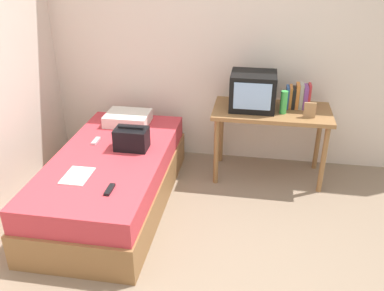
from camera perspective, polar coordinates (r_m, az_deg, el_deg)
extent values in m
plane|color=#84705B|center=(3.31, 1.25, -17.10)|extent=(8.00, 8.00, 0.00)
cube|color=beige|center=(4.49, 5.21, 13.82)|extent=(5.20, 0.10, 2.60)
cube|color=olive|center=(4.03, -10.71, -5.83)|extent=(1.00, 2.00, 0.31)
cube|color=#C63842|center=(3.89, -11.03, -2.58)|extent=(0.97, 1.94, 0.21)
cube|color=olive|center=(4.24, 10.83, 4.60)|extent=(1.16, 0.60, 0.04)
cylinder|color=olive|center=(4.19, 3.32, -0.86)|extent=(0.05, 0.05, 0.71)
cylinder|color=olive|center=(4.23, 17.46, -1.89)|extent=(0.05, 0.05, 0.71)
cylinder|color=olive|center=(4.62, 3.98, 1.84)|extent=(0.05, 0.05, 0.71)
cylinder|color=olive|center=(4.66, 16.82, 0.89)|extent=(0.05, 0.05, 0.71)
cube|color=black|center=(4.18, 8.31, 7.38)|extent=(0.44, 0.38, 0.36)
cube|color=#8CB2E0|center=(3.99, 8.22, 6.62)|extent=(0.35, 0.01, 0.26)
cylinder|color=green|center=(4.12, 12.39, 5.78)|extent=(0.07, 0.07, 0.22)
cube|color=#2D5699|center=(4.30, 12.85, 6.47)|extent=(0.03, 0.17, 0.21)
cube|color=#CC7233|center=(4.30, 13.25, 6.50)|extent=(0.03, 0.15, 0.22)
cube|color=black|center=(4.31, 13.66, 6.36)|extent=(0.03, 0.16, 0.20)
cube|color=#CC7233|center=(4.30, 14.14, 6.60)|extent=(0.03, 0.14, 0.24)
cube|color=gray|center=(4.30, 14.63, 6.57)|extent=(0.04, 0.14, 0.25)
cube|color=#7A3D89|center=(4.31, 15.17, 6.42)|extent=(0.04, 0.16, 0.23)
cube|color=#B72D33|center=(4.31, 15.64, 6.49)|extent=(0.02, 0.13, 0.25)
cube|color=#9E754C|center=(4.10, 15.75, 4.67)|extent=(0.11, 0.02, 0.15)
cube|color=silver|center=(4.44, -8.73, 3.69)|extent=(0.45, 0.36, 0.11)
cube|color=black|center=(3.87, -8.24, 0.91)|extent=(0.30, 0.20, 0.20)
cylinder|color=black|center=(3.83, -8.35, 2.46)|extent=(0.24, 0.02, 0.02)
cube|color=white|center=(3.57, -15.37, -3.99)|extent=(0.21, 0.29, 0.01)
cube|color=black|center=(3.31, -11.17, -5.90)|extent=(0.04, 0.16, 0.02)
cube|color=#B7B7BC|center=(4.10, -12.97, 0.62)|extent=(0.04, 0.14, 0.02)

